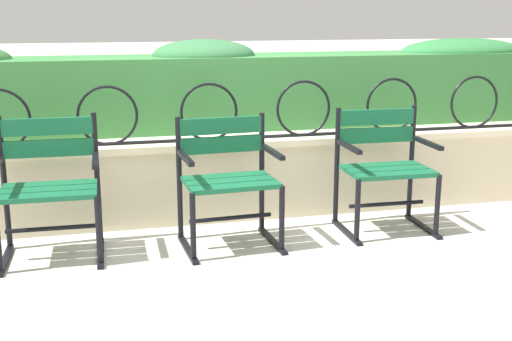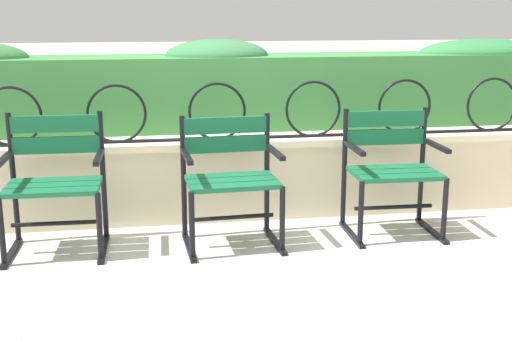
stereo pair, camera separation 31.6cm
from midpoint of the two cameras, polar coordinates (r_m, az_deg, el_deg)
The scene contains 7 objects.
ground_plane at distance 4.14m, azimuth 2.50°, elevation -7.86°, with size 60.00×60.00×0.00m, color #BCB7AD.
stone_wall at distance 4.96m, azimuth 0.22°, elevation -0.51°, with size 7.51×0.41×0.60m.
iron_arch_fence at distance 4.77m, azimuth -1.26°, elevation 4.85°, with size 6.96×0.02×0.42m.
hedge_row at distance 5.32m, azimuth -0.89°, elevation 7.28°, with size 7.36×0.62×0.71m.
park_chair_left at distance 4.35m, azimuth -15.03°, elevation -0.75°, with size 0.63×0.53×0.88m.
park_chair_centre at distance 4.33m, azimuth -0.18°, elevation -0.48°, with size 0.64×0.55×0.84m.
park_chair_right at distance 4.68m, azimuth 13.52°, elevation 0.26°, with size 0.63×0.54×0.85m.
Camera 2 is at (-0.65, -3.80, 1.52)m, focal length 46.31 mm.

